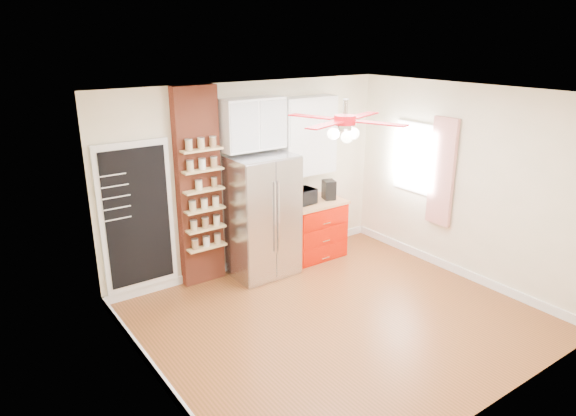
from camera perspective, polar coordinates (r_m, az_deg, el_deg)
floor at (r=6.44m, az=5.57°, el=-12.17°), size 4.50×4.50×0.00m
ceiling at (r=5.57m, az=6.45°, el=12.45°), size 4.50×4.50×0.00m
wall_back at (r=7.41m, az=-4.24°, el=3.42°), size 4.50×0.02×2.70m
wall_front at (r=4.68m, az=22.41°, el=-7.35°), size 4.50×0.02×2.70m
wall_left at (r=4.79m, az=-14.89°, el=-5.93°), size 0.02×4.00×2.70m
wall_right at (r=7.49m, az=19.08°, el=2.58°), size 0.02×4.00×2.70m
chalkboard at (r=6.77m, az=-16.39°, el=-1.00°), size 0.95×0.05×1.95m
brick_pillar at (r=6.96m, az=-9.88°, el=2.17°), size 0.60×0.16×2.70m
fridge at (r=7.23m, az=-2.96°, el=-0.90°), size 0.90×0.70×1.75m
upper_glass_cabinet at (r=7.07m, az=-4.00°, el=9.32°), size 0.90×0.35×0.70m
red_cabinet at (r=7.94m, az=2.81°, el=-2.32°), size 0.94×0.64×0.90m
upper_shelf_unit at (r=7.68m, az=2.18°, el=8.01°), size 0.90×0.30×1.15m
window at (r=7.96m, az=13.93°, el=5.46°), size 0.04×0.75×1.05m
curtain at (r=7.61m, az=16.73°, el=3.85°), size 0.06×0.40×1.55m
ceiling_fan at (r=5.61m, az=6.35°, el=9.65°), size 1.40×1.40×0.44m
toaster_oven at (r=7.62m, az=1.49°, el=1.25°), size 0.44×0.32×0.23m
coffee_maker at (r=7.88m, az=4.56°, el=2.04°), size 0.23×0.26×0.29m
canister_left at (r=7.94m, az=5.08°, el=1.52°), size 0.12×0.12×0.13m
canister_right at (r=7.99m, az=4.31°, el=1.64°), size 0.11×0.11×0.13m
pantry_jar_oats at (r=6.79m, az=-9.89°, el=2.49°), size 0.11×0.11×0.12m
pantry_jar_beans at (r=6.90m, az=-8.21°, el=2.83°), size 0.11×0.11×0.12m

